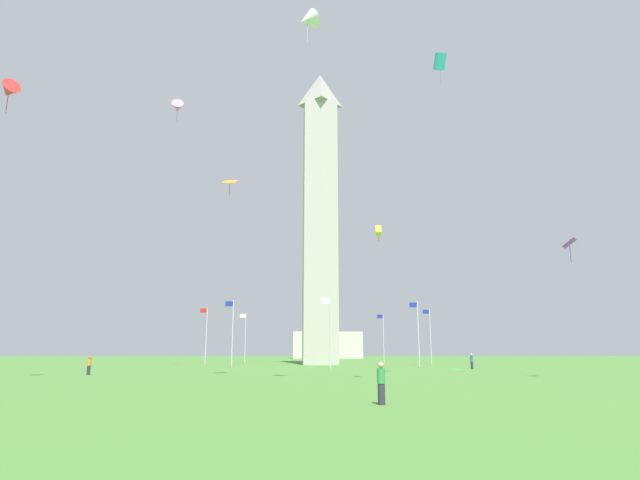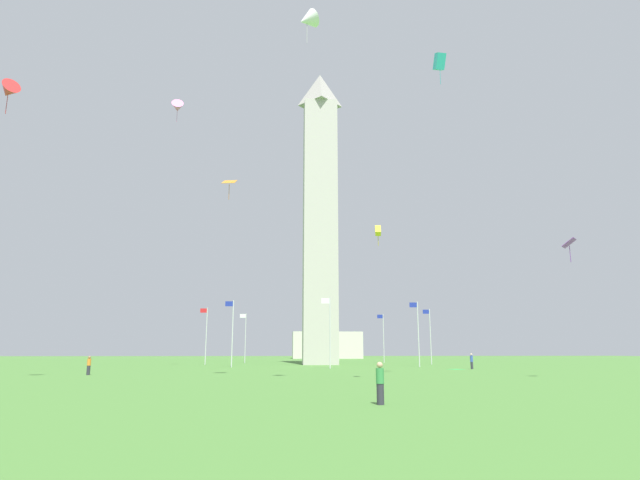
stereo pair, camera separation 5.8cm
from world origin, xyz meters
TOP-DOWN VIEW (x-y plane):
  - ground_plane at (0.00, 0.00)m, footprint 260.00×260.00m
  - obelisk_monument at (0.00, 0.00)m, footprint 5.24×5.24m
  - flagpole_n at (17.13, 0.00)m, footprint 1.12×0.14m
  - flagpole_ne at (12.13, 12.07)m, footprint 1.12×0.14m
  - flagpole_e at (0.06, 17.07)m, footprint 1.12×0.14m
  - flagpole_se at (-12.01, 12.07)m, footprint 1.12×0.14m
  - flagpole_s at (-17.01, 0.00)m, footprint 1.12×0.14m
  - flagpole_sw at (-12.01, -12.07)m, footprint 1.12×0.14m
  - flagpole_w at (0.06, -17.07)m, footprint 1.12×0.14m
  - flagpole_nw at (12.13, -12.07)m, footprint 1.12×0.14m
  - person_blue_shirt at (-15.96, 20.48)m, footprint 0.32×0.32m
  - person_orange_shirt at (22.45, 32.58)m, footprint 0.32×0.32m
  - person_green_shirt at (1.83, 59.55)m, footprint 0.32×0.32m
  - kite_cyan_box at (-7.12, 41.56)m, footprint 0.89×1.33m
  - kite_pink_delta at (20.01, 15.18)m, footprint 1.85×2.15m
  - kite_orange_diamond at (10.32, 38.23)m, footprint 1.26×1.15m
  - kite_red_delta at (25.82, 44.16)m, footprint 2.01×2.01m
  - kite_yellow_box at (-1.24, 43.30)m, footprint 0.51×0.81m
  - kite_purple_diamond at (-15.97, 43.04)m, footprint 1.38×1.39m
  - kite_white_delta at (4.34, 49.02)m, footprint 1.94×1.73m
  - distant_building at (-6.17, -62.31)m, footprint 18.20×10.61m
  - picnic_blanket_near_first_person at (-13.88, 21.25)m, footprint 2.26×2.13m

SIDE VIEW (x-z plane):
  - ground_plane at x=0.00m, z-range 0.00..0.00m
  - picnic_blanket_near_first_person at x=-13.88m, z-range 0.00..0.01m
  - person_orange_shirt at x=22.45m, z-range -0.01..1.61m
  - person_green_shirt at x=1.83m, z-range -0.01..1.63m
  - person_blue_shirt at x=-15.96m, z-range 0.00..1.75m
  - distant_building at x=-6.17m, z-range 0.00..6.92m
  - flagpole_n at x=17.13m, z-range 0.39..8.83m
  - flagpole_ne at x=12.13m, z-range 0.39..8.83m
  - flagpole_e at x=0.06m, z-range 0.39..8.83m
  - flagpole_se at x=-12.01m, z-range 0.39..8.83m
  - flagpole_s at x=-17.01m, z-range 0.39..8.83m
  - flagpole_sw at x=-12.01m, z-range 0.39..8.83m
  - flagpole_w at x=0.06m, z-range 0.39..8.83m
  - flagpole_nw at x=12.13m, z-range 0.39..8.83m
  - kite_purple_diamond at x=-15.97m, z-range 9.13..10.94m
  - kite_yellow_box at x=-1.24m, z-range 9.96..11.53m
  - kite_orange_diamond at x=10.32m, z-range 14.96..16.80m
  - kite_red_delta at x=25.82m, z-range 19.25..21.86m
  - obelisk_monument at x=0.00m, z-range 0.00..47.66m
  - kite_white_delta at x=4.34m, z-range 22.73..25.30m
  - kite_cyan_box at x=-7.12m, z-range 24.38..27.23m
  - kite_pink_delta at x=20.01m, z-range 32.07..35.21m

